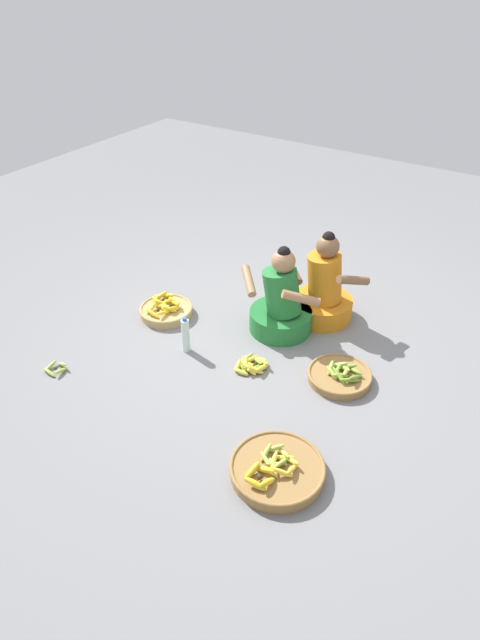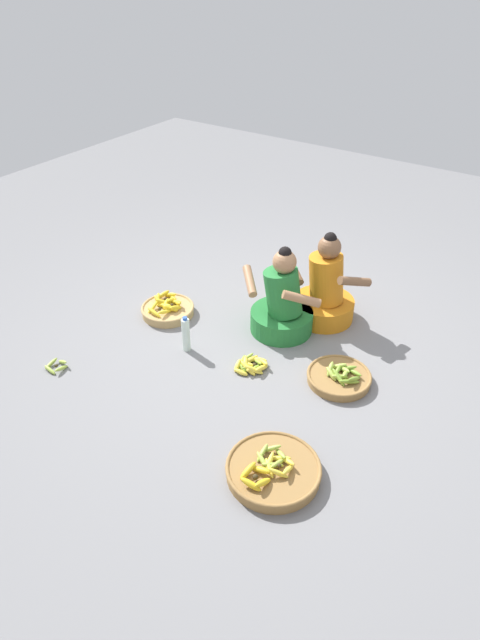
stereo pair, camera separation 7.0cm
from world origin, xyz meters
name	(u,v)px [view 2 (the right image)]	position (x,y,z in m)	size (l,w,h in m)	color
ground_plane	(254,344)	(0.00, 0.00, 0.00)	(10.00, 10.00, 0.00)	slate
vendor_woman_front	(282,305)	(0.08, 0.30, 0.25)	(0.75, 0.52, 0.77)	#237233
vendor_woman_behind	(325,292)	(0.28, 0.65, 0.26)	(0.74, 0.54, 0.81)	orange
banana_basket_near_vendor	(339,377)	(0.78, -0.03, 0.04)	(0.48, 0.48, 0.14)	olive
banana_basket_back_right	(273,470)	(0.82, -1.05, 0.05)	(0.59, 0.59, 0.15)	olive
banana_basket_back_center	(168,309)	(-0.86, -0.06, 0.05)	(0.46, 0.46, 0.15)	tan
loose_bananas_near_bicycle	(251,365)	(0.15, -0.27, 0.03)	(0.26, 0.27, 0.10)	yellow
loose_bananas_mid_left	(56,366)	(-1.08, -1.11, 0.02)	(0.15, 0.16, 0.08)	#9EB747
water_bottle	(186,335)	(-0.40, -0.37, 0.15)	(0.06, 0.06, 0.31)	silver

